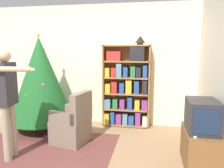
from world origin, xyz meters
TOP-DOWN VIEW (x-y plane):
  - ground_plane at (0.00, 0.00)m, footprint 14.00×14.00m
  - wall_back at (0.00, 1.88)m, footprint 8.00×0.10m
  - area_rug at (-0.49, 0.30)m, footprint 2.32×1.68m
  - bookshelf at (0.73, 1.67)m, footprint 0.99×0.27m
  - tv_stand at (1.95, 0.22)m, footprint 0.44×0.76m
  - television at (1.95, 0.22)m, footprint 0.40×0.56m
  - game_remote at (1.82, -0.01)m, footprint 0.04×0.12m
  - christmas_tree at (-0.95, 1.16)m, footprint 1.28×1.28m
  - armchair at (-0.11, 0.65)m, footprint 0.67×0.66m
  - standing_person at (-0.83, -0.06)m, footprint 0.66×0.47m
  - table_lamp at (0.99, 1.68)m, footprint 0.20×0.20m
  - book_pile_near_tree at (-0.58, 0.73)m, footprint 0.23×0.18m

SIDE VIEW (x-z plane):
  - ground_plane at x=0.00m, z-range 0.00..0.00m
  - area_rug at x=-0.49m, z-range 0.00..0.01m
  - book_pile_near_tree at x=-0.58m, z-range 0.00..0.07m
  - tv_stand at x=1.95m, z-range 0.00..0.52m
  - armchair at x=-0.11m, z-range -0.14..0.78m
  - game_remote at x=1.82m, z-range 0.52..0.55m
  - television at x=1.95m, z-range 0.52..0.96m
  - bookshelf at x=0.73m, z-range -0.03..1.70m
  - standing_person at x=-0.83m, z-range 0.15..1.81m
  - christmas_tree at x=-0.95m, z-range 0.07..2.03m
  - wall_back at x=0.00m, z-range 0.00..2.60m
  - table_lamp at x=0.99m, z-range 1.75..1.93m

